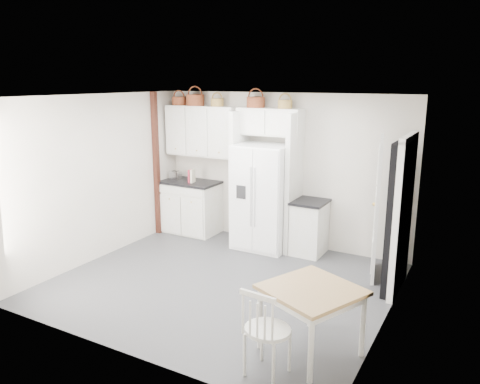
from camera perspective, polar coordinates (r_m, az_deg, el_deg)
The scene contains 27 objects.
floor at distance 6.77m, azimuth -2.18°, elevation -11.00°, with size 4.50×4.50×0.00m, color #3D3F45.
ceiling at distance 6.16m, azimuth -2.41°, elevation 11.58°, with size 4.50×4.50×0.00m, color white.
wall_back at distance 8.07m, azimuth 5.08°, elevation 2.73°, with size 4.50×4.50×0.00m, color beige.
wall_left at distance 7.72m, azimuth -16.74°, elevation 1.70°, with size 4.00×4.00×0.00m, color beige.
wall_right at distance 5.55m, azimuth 18.02°, elevation -2.93°, with size 4.00×4.00×0.00m, color beige.
refrigerator at distance 7.87m, azimuth 2.85°, elevation -0.61°, with size 0.92×0.74×1.77m, color white.
base_cab_left at distance 8.82m, azimuth -5.94°, elevation -1.90°, with size 1.01×0.64×0.94m, color white.
base_cab_right at distance 7.78m, azimuth 8.44°, elevation -4.41°, with size 0.49×0.59×0.86m, color white.
dining_table at distance 5.12m, azimuth 8.62°, elevation -15.19°, with size 0.87×0.87×0.73m, color brown.
windsor_chair at distance 4.69m, azimuth 3.39°, elevation -16.43°, with size 0.46×0.42×0.94m, color white.
counter_left at distance 8.70m, azimuth -6.02°, elevation 1.20°, with size 1.05×0.68×0.04m, color black.
counter_right at distance 7.66m, azimuth 8.56°, elevation -1.21°, with size 0.53×0.62×0.04m, color black.
toaster at distance 8.88m, azimuth -7.86°, elevation 2.05°, with size 0.22×0.13×0.15m, color silver.
cookbook_red at distance 8.58m, azimuth -6.02°, elevation 1.96°, with size 0.03×0.16×0.23m, color #B82137.
cookbook_cream at distance 8.55m, azimuth -5.77°, elevation 1.96°, with size 0.04×0.16×0.24m, color beige.
basket_upper_a at distance 8.80m, azimuth -7.45°, elevation 10.94°, with size 0.26×0.26×0.15m, color maroon.
basket_upper_b at distance 8.59m, azimuth -5.49°, elevation 11.09°, with size 0.34×0.34×0.20m, color maroon.
basket_upper_c at distance 8.34m, azimuth -2.80°, elevation 10.85°, with size 0.23×0.23×0.14m, color olive.
basket_bridge_a at distance 7.97m, azimuth 1.92°, elevation 10.88°, with size 0.31×0.31×0.18m, color maroon.
basket_bridge_b at distance 7.74m, azimuth 5.51°, elevation 10.60°, with size 0.24×0.24×0.14m, color olive.
upper_cabinet at distance 8.55m, azimuth -4.60°, elevation 7.41°, with size 1.40×0.34×0.90m, color white.
bridge_cabinet at distance 7.87m, azimuth 3.69°, elevation 8.54°, with size 1.12×0.34×0.45m, color white.
fridge_panel_left at distance 8.13m, azimuth -0.06°, elevation 1.78°, with size 0.08×0.60×2.30m, color white.
fridge_panel_right at distance 7.70m, azimuth 6.60°, elevation 1.01°, with size 0.08×0.60×2.30m, color white.
trim_post at distance 8.66m, azimuth -10.16°, elevation 3.31°, with size 0.09×0.09×2.60m, color black.
doorway_void at distance 6.59m, azimuth 18.80°, elevation -2.91°, with size 0.18×0.85×2.05m, color black.
door_slab at distance 6.97m, azimuth 16.40°, elevation -1.85°, with size 0.80×0.04×2.05m, color white.
Camera 1 is at (3.20, -5.26, 2.82)m, focal length 35.00 mm.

